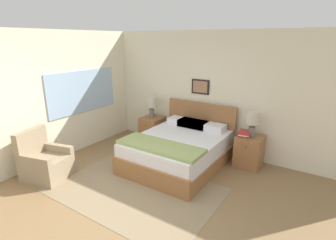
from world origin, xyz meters
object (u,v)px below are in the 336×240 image
(nightstand_near_window, at_px, (152,129))
(bed, at_px, (179,149))
(armchair, at_px, (45,162))
(table_lamp_near_window, at_px, (152,104))
(table_lamp_by_door, at_px, (253,120))
(nightstand_by_door, at_px, (249,151))

(nightstand_near_window, bearing_deg, bed, -31.23)
(nightstand_near_window, bearing_deg, armchair, -103.14)
(bed, xyz_separation_m, nightstand_near_window, (-1.18, 0.72, -0.02))
(table_lamp_near_window, height_order, table_lamp_by_door, same)
(bed, distance_m, nightstand_by_door, 1.38)
(table_lamp_near_window, distance_m, table_lamp_by_door, 2.39)
(armchair, bearing_deg, nightstand_near_window, 152.37)
(nightstand_by_door, bearing_deg, table_lamp_near_window, 179.77)
(table_lamp_near_window, bearing_deg, nightstand_by_door, -0.23)
(nightstand_by_door, xyz_separation_m, table_lamp_near_window, (-2.38, 0.01, 0.63))
(table_lamp_near_window, bearing_deg, table_lamp_by_door, 0.00)
(nightstand_near_window, bearing_deg, nightstand_by_door, 0.00)
(table_lamp_near_window, bearing_deg, armchair, -102.68)
(table_lamp_by_door, bearing_deg, armchair, -139.85)
(armchair, distance_m, nightstand_near_window, 2.55)
(bed, relative_size, table_lamp_near_window, 4.01)
(bed, bearing_deg, table_lamp_by_door, 31.29)
(nightstand_by_door, height_order, table_lamp_by_door, table_lamp_by_door)
(nightstand_near_window, distance_m, table_lamp_near_window, 0.64)
(table_lamp_by_door, bearing_deg, table_lamp_near_window, 180.00)
(armchair, distance_m, table_lamp_near_window, 2.63)
(table_lamp_near_window, xyz_separation_m, table_lamp_by_door, (2.39, 0.00, 0.00))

